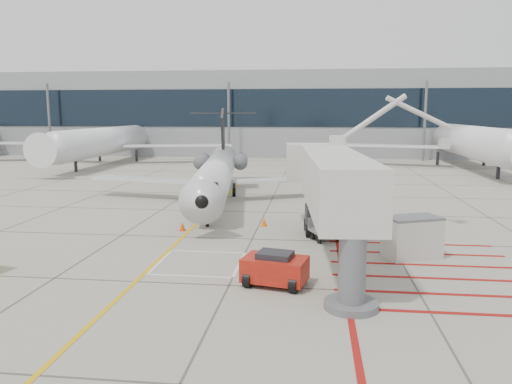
# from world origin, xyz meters

# --- Properties ---
(ground_plane) EXTENTS (260.00, 260.00, 0.00)m
(ground_plane) POSITION_xyz_m (0.00, 0.00, 0.00)
(ground_plane) COLOR #9E9A88
(ground_plane) RESTS_ON ground
(regional_jet) EXTENTS (26.50, 31.65, 7.57)m
(regional_jet) POSITION_xyz_m (-4.19, 13.60, 3.79)
(regional_jet) COLOR silver
(regional_jet) RESTS_ON ground_plane
(jet_bridge) EXTENTS (9.88, 18.57, 7.18)m
(jet_bridge) POSITION_xyz_m (4.59, 0.17, 3.59)
(jet_bridge) COLOR silver
(jet_bridge) RESTS_ON ground_plane
(pushback_tug) EXTENTS (3.00, 2.23, 1.57)m
(pushback_tug) POSITION_xyz_m (1.97, -3.71, 0.79)
(pushback_tug) COLOR #AF1D10
(pushback_tug) RESTS_ON ground_plane
(baggage_cart) EXTENTS (2.47, 2.08, 1.33)m
(baggage_cart) POSITION_xyz_m (4.48, 4.26, 0.67)
(baggage_cart) COLOR slate
(baggage_cart) RESTS_ON ground_plane
(ground_power_unit) EXTENTS (3.11, 2.50, 2.15)m
(ground_power_unit) POSITION_xyz_m (8.63, 1.25, 1.07)
(ground_power_unit) COLOR beige
(ground_power_unit) RESTS_ON ground_plane
(cone_nose) EXTENTS (0.41, 0.41, 0.56)m
(cone_nose) POSITION_xyz_m (-4.63, 5.57, 0.28)
(cone_nose) COLOR #DF3E0B
(cone_nose) RESTS_ON ground_plane
(cone_side) EXTENTS (0.41, 0.41, 0.56)m
(cone_side) POSITION_xyz_m (0.36, 7.44, 0.28)
(cone_side) COLOR #ED5C0C
(cone_side) RESTS_ON ground_plane
(terminal_building) EXTENTS (180.00, 28.00, 14.00)m
(terminal_building) POSITION_xyz_m (10.00, 70.00, 7.00)
(terminal_building) COLOR gray
(terminal_building) RESTS_ON ground_plane
(terminal_glass_band) EXTENTS (180.00, 0.10, 6.00)m
(terminal_glass_band) POSITION_xyz_m (10.00, 55.95, 8.00)
(terminal_glass_band) COLOR black
(terminal_glass_band) RESTS_ON ground_plane
(bg_aircraft_b) EXTENTS (34.88, 38.76, 11.63)m
(bg_aircraft_b) POSITION_xyz_m (-25.98, 46.00, 5.81)
(bg_aircraft_b) COLOR silver
(bg_aircraft_b) RESTS_ON ground_plane
(bg_aircraft_c) EXTENTS (37.53, 41.70, 12.51)m
(bg_aircraft_c) POSITION_xyz_m (23.90, 46.00, 6.26)
(bg_aircraft_c) COLOR silver
(bg_aircraft_c) RESTS_ON ground_plane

